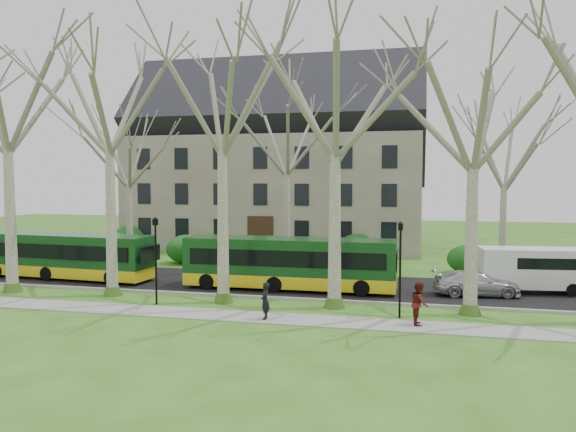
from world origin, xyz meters
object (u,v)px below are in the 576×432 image
object	(u,v)px
sedan	(476,283)
van_a	(532,270)
pedestrian_a	(265,301)
pedestrian_b	(419,303)
bus_lead	(66,255)
bus_follow	(289,263)

from	to	relation	value
sedan	van_a	world-z (taller)	van_a
van_a	pedestrian_a	xyz separation A→B (m)	(-12.73, -9.02, -0.39)
van_a	pedestrian_a	world-z (taller)	van_a
sedan	pedestrian_b	world-z (taller)	pedestrian_b
pedestrian_a	van_a	bearing A→B (deg)	115.11
bus_lead	sedan	distance (m)	24.61
sedan	bus_lead	bearing A→B (deg)	83.06
van_a	bus_lead	bearing A→B (deg)	177.64
bus_lead	bus_follow	bearing A→B (deg)	3.65
sedan	pedestrian_a	xyz separation A→B (m)	(-9.67, -7.45, 0.17)
sedan	pedestrian_b	distance (m)	7.46
bus_follow	sedan	xyz separation A→B (m)	(10.15, 0.56, -0.83)
bus_lead	pedestrian_b	distance (m)	22.56
pedestrian_a	bus_lead	bearing A→B (deg)	-125.59
pedestrian_b	pedestrian_a	bearing A→B (deg)	91.48
sedan	pedestrian_b	xyz separation A→B (m)	(-2.98, -6.84, 0.26)
sedan	van_a	xyz separation A→B (m)	(3.06, 1.57, 0.56)
bus_follow	pedestrian_a	size ratio (longest dim) A/B	7.23
bus_follow	bus_lead	bearing A→B (deg)	178.88
bus_lead	van_a	distance (m)	27.72
bus_lead	van_a	xyz separation A→B (m)	(27.65, 1.95, -0.22)
bus_follow	sedan	size ratio (longest dim) A/B	2.64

